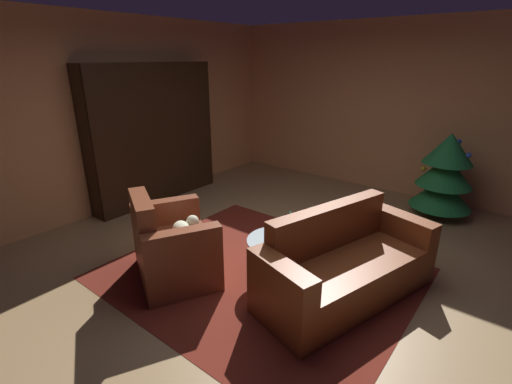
% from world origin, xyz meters
% --- Properties ---
extents(ground_plane, '(7.41, 7.41, 0.00)m').
position_xyz_m(ground_plane, '(0.00, 0.00, 0.00)').
color(ground_plane, '#95754C').
extents(wall_back, '(5.88, 0.06, 2.72)m').
position_xyz_m(wall_back, '(0.00, 3.12, 1.36)').
color(wall_back, tan).
rests_on(wall_back, ground).
extents(wall_left, '(0.06, 6.29, 2.72)m').
position_xyz_m(wall_left, '(-2.91, 0.00, 1.36)').
color(wall_left, tan).
rests_on(wall_left, ground).
extents(area_rug, '(2.95, 2.54, 0.01)m').
position_xyz_m(area_rug, '(-0.06, -0.30, 0.00)').
color(area_rug, maroon).
rests_on(area_rug, ground).
extents(bookshelf_unit, '(0.33, 2.13, 2.08)m').
position_xyz_m(bookshelf_unit, '(-2.66, 0.55, 1.01)').
color(bookshelf_unit, black).
rests_on(bookshelf_unit, ground).
extents(armchair_red, '(1.17, 1.08, 0.91)m').
position_xyz_m(armchair_red, '(-0.74, -0.88, 0.33)').
color(armchair_red, brown).
rests_on(armchair_red, ground).
extents(couch_red, '(1.19, 1.92, 0.84)m').
position_xyz_m(couch_red, '(0.77, -0.08, 0.29)').
color(couch_red, brown).
rests_on(couch_red, ground).
extents(coffee_table, '(0.64, 0.64, 0.44)m').
position_xyz_m(coffee_table, '(0.13, -0.25, 0.40)').
color(coffee_table, black).
rests_on(coffee_table, ground).
extents(book_stack_on_table, '(0.22, 0.19, 0.14)m').
position_xyz_m(book_stack_on_table, '(0.17, -0.19, 0.51)').
color(book_stack_on_table, navy).
rests_on(book_stack_on_table, coffee_table).
extents(bottle_on_table, '(0.07, 0.07, 0.25)m').
position_xyz_m(bottle_on_table, '(0.15, -0.08, 0.54)').
color(bottle_on_table, '#1F5230').
rests_on(bottle_on_table, coffee_table).
extents(decorated_tree, '(0.83, 0.83, 1.20)m').
position_xyz_m(decorated_tree, '(1.03, 2.50, 0.62)').
color(decorated_tree, brown).
rests_on(decorated_tree, ground).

